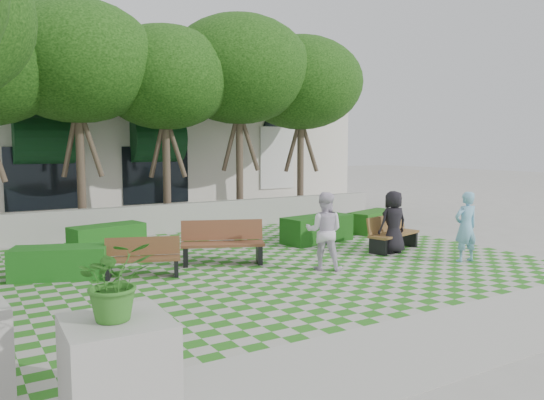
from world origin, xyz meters
TOP-DOWN VIEW (x-y plane):
  - ground at (0.00, 0.00)m, footprint 90.00×90.00m
  - lawn at (0.00, 1.00)m, footprint 12.00×12.00m
  - sidewalk_south at (0.00, -4.70)m, footprint 16.00×2.00m
  - retaining_wall at (0.00, 6.20)m, footprint 15.00×0.36m
  - bench_east at (3.56, 0.47)m, footprint 1.82×1.01m
  - bench_mid at (-0.96, 1.32)m, footprint 2.01×1.33m
  - bench_west at (-2.93, 1.09)m, footprint 1.64×1.02m
  - hedge_east at (5.14, 2.98)m, footprint 2.03×1.31m
  - hedge_midright at (2.57, 2.43)m, footprint 2.24×1.19m
  - hedge_midleft at (-2.84, 4.36)m, footprint 2.03×1.17m
  - hedge_west at (-4.45, 1.84)m, footprint 2.03×1.38m
  - planter_front at (-4.93, -4.47)m, footprint 1.06×1.06m
  - person_blue at (4.06, -1.46)m, footprint 0.67×0.50m
  - person_dark at (3.29, 0.15)m, footprint 0.83×0.58m
  - person_white at (0.72, -0.37)m, footprint 1.06×1.05m
  - tree_row at (-1.86, 5.95)m, footprint 17.70×13.40m
  - building at (0.93, 14.08)m, footprint 18.00×8.92m

SIDE VIEW (x-z plane):
  - ground at x=0.00m, z-range 0.00..0.00m
  - sidewalk_south at x=0.00m, z-range 0.00..0.01m
  - lawn at x=0.00m, z-range 0.01..0.01m
  - hedge_west at x=-4.45m, z-range 0.00..0.66m
  - hedge_east at x=5.14m, z-range 0.00..0.66m
  - hedge_midleft at x=-2.84m, z-range 0.00..0.67m
  - hedge_midright at x=2.57m, z-range 0.00..0.75m
  - bench_west at x=-2.93m, z-range -0.01..0.80m
  - bench_east at x=3.56m, z-range -0.02..0.89m
  - retaining_wall at x=0.00m, z-range 0.00..0.90m
  - bench_mid at x=-0.96m, z-range -0.02..0.99m
  - planter_front at x=-4.93m, z-range -0.17..1.65m
  - person_dark at x=3.29m, z-range 0.00..1.60m
  - person_blue at x=4.06m, z-range 0.00..1.67m
  - person_white at x=0.72m, z-range 0.00..1.73m
  - building at x=0.93m, z-range -0.06..5.09m
  - tree_row at x=-1.86m, z-range 1.47..8.88m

